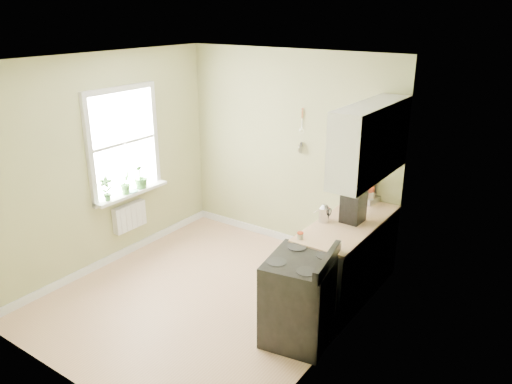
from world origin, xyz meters
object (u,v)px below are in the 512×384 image
Objects in this scene: coffee_maker at (353,206)px; kettle at (324,213)px; stove at (300,298)px; stand_mixer at (371,189)px.

kettle is at bearing -143.23° from coffee_maker.
coffee_maker is (0.03, 1.09, 0.64)m from stove.
kettle is 0.54× the size of coffee_maker.
coffee_maker is (0.08, -0.70, 0.02)m from stand_mixer.
kettle is (-0.23, 0.89, 0.56)m from stove.
stove is at bearing -88.53° from stand_mixer.
stand_mixer is 0.98× the size of coffee_maker.
stand_mixer is 0.92m from kettle.
kettle is at bearing -101.46° from stand_mixer.
coffee_maker is (0.26, 0.19, 0.08)m from kettle.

